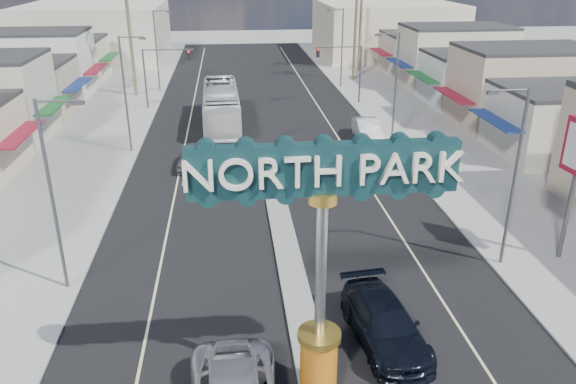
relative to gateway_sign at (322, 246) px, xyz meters
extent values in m
plane|color=gray|center=(0.00, 28.02, -5.93)|extent=(160.00, 160.00, 0.00)
cube|color=black|center=(0.00, 28.02, -5.92)|extent=(20.00, 120.00, 0.01)
cube|color=gray|center=(0.00, 12.02, -5.85)|extent=(1.30, 30.00, 0.16)
cube|color=gray|center=(-14.00, 28.02, -5.87)|extent=(8.00, 120.00, 0.12)
cube|color=gray|center=(14.00, 28.02, -5.87)|extent=(8.00, 120.00, 0.12)
cube|color=beige|center=(-24.00, 41.02, -2.93)|extent=(12.00, 42.00, 6.00)
cube|color=#B7B29E|center=(24.00, 41.02, -2.93)|extent=(12.00, 42.00, 6.00)
cube|color=#B7B29E|center=(-22.00, 73.02, -1.93)|extent=(20.00, 20.00, 8.00)
cube|color=beige|center=(22.00, 73.02, -1.93)|extent=(20.00, 20.00, 8.00)
cylinder|color=orange|center=(0.00, 0.02, -4.67)|extent=(1.30, 1.30, 2.20)
cylinder|color=gold|center=(0.00, 0.02, -3.44)|extent=(1.50, 1.50, 0.25)
cylinder|color=#B7B7BC|center=(0.00, 0.02, -0.92)|extent=(0.36, 0.36, 4.80)
cylinder|color=gold|center=(0.00, 0.02, 1.66)|extent=(0.90, 0.90, 0.35)
cube|color=#0F2C2F|center=(0.00, 0.02, 2.58)|extent=(8.20, 0.50, 1.60)
cylinder|color=#47474C|center=(-11.00, 42.02, -2.93)|extent=(0.18, 0.18, 6.00)
cylinder|color=#47474C|center=(-8.50, 42.02, -0.03)|extent=(5.00, 0.12, 0.12)
cube|color=black|center=(-6.50, 42.02, -0.53)|extent=(0.32, 0.32, 1.00)
sphere|color=red|center=(-6.50, 41.84, -0.21)|extent=(0.22, 0.22, 0.22)
cylinder|color=#47474C|center=(11.00, 42.02, -2.93)|extent=(0.18, 0.18, 6.00)
cylinder|color=#47474C|center=(8.50, 42.02, -0.03)|extent=(5.00, 0.12, 0.12)
cube|color=black|center=(6.50, 42.02, -0.53)|extent=(0.32, 0.32, 1.00)
sphere|color=red|center=(6.50, 41.84, -0.21)|extent=(0.22, 0.22, 0.22)
cylinder|color=#47474C|center=(-10.60, 8.02, -1.43)|extent=(0.16, 0.16, 9.00)
cylinder|color=#47474C|center=(-9.70, 8.02, 2.97)|extent=(1.80, 0.10, 0.10)
cube|color=#47474C|center=(-8.90, 8.02, 2.87)|extent=(0.50, 0.22, 0.15)
cylinder|color=#47474C|center=(-10.60, 28.02, -1.43)|extent=(0.16, 0.16, 9.00)
cylinder|color=#47474C|center=(-9.70, 28.02, 2.97)|extent=(1.80, 0.10, 0.10)
cube|color=#47474C|center=(-8.90, 28.02, 2.87)|extent=(0.50, 0.22, 0.15)
cylinder|color=#47474C|center=(-10.60, 50.02, -1.43)|extent=(0.16, 0.16, 9.00)
cylinder|color=#47474C|center=(-9.70, 50.02, 2.97)|extent=(1.80, 0.10, 0.10)
cube|color=#47474C|center=(-8.90, 50.02, 2.87)|extent=(0.50, 0.22, 0.15)
cylinder|color=#47474C|center=(10.60, 8.02, -1.43)|extent=(0.16, 0.16, 9.00)
cylinder|color=#47474C|center=(9.70, 8.02, 2.97)|extent=(1.80, 0.10, 0.10)
cube|color=#47474C|center=(8.90, 8.02, 2.87)|extent=(0.50, 0.22, 0.15)
cylinder|color=#47474C|center=(10.60, 28.02, -1.43)|extent=(0.16, 0.16, 9.00)
cylinder|color=#47474C|center=(9.70, 28.02, 2.97)|extent=(1.80, 0.10, 0.10)
cube|color=#47474C|center=(8.90, 28.02, 2.87)|extent=(0.50, 0.22, 0.15)
cylinder|color=#47474C|center=(10.60, 50.02, -1.43)|extent=(0.16, 0.16, 9.00)
cylinder|color=#47474C|center=(9.70, 50.02, 2.97)|extent=(1.80, 0.10, 0.10)
cube|color=#47474C|center=(8.90, 50.02, 2.87)|extent=(0.50, 0.22, 0.15)
cylinder|color=brown|center=(-13.00, 48.02, 0.07)|extent=(0.36, 0.36, 12.00)
cylinder|color=brown|center=(13.00, 54.02, -0.43)|extent=(0.36, 0.36, 11.00)
cylinder|color=brown|center=(15.00, 60.02, 0.57)|extent=(0.36, 0.36, 13.00)
imported|color=black|center=(3.09, 2.61, -5.08)|extent=(2.98, 6.06, 1.70)
imported|color=slate|center=(-5.50, 24.19, -5.12)|extent=(2.49, 4.95, 1.62)
imported|color=silver|center=(8.81, 29.39, -5.06)|extent=(2.05, 5.34, 1.74)
imported|color=silver|center=(-3.45, 34.90, -4.09)|extent=(3.34, 13.28, 3.68)
cylinder|color=#47474C|center=(13.83, 8.26, -3.56)|extent=(0.23, 0.23, 4.50)
camera|label=1|loc=(-2.73, -15.45, 8.41)|focal=35.00mm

